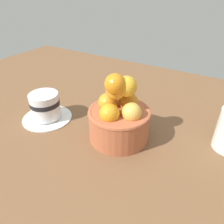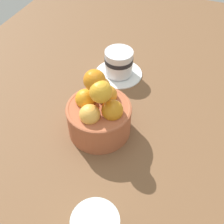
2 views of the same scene
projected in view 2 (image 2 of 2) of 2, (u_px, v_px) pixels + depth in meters
The scene contains 3 objects.
ground_plane at pixel (100, 136), 64.88cm from camera, with size 149.62×98.71×4.29cm, color brown.
terracotta_bowl at pixel (99, 112), 59.22cm from camera, with size 13.91×13.91×15.95cm.
coffee_cup at pixel (119, 64), 74.57cm from camera, with size 12.83×12.83×7.24cm.
Camera 2 is at (36.79, 17.51, 48.72)cm, focal length 45.08 mm.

